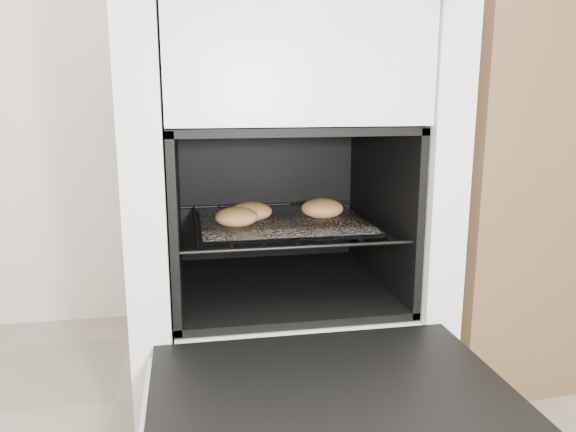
% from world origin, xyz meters
% --- Properties ---
extents(stove, '(0.65, 0.73, 1.00)m').
position_xyz_m(stove, '(0.06, 1.14, 0.49)').
color(stove, white).
rests_on(stove, ground).
extents(oven_door, '(0.59, 0.46, 0.04)m').
position_xyz_m(oven_door, '(0.06, 0.59, 0.22)').
color(oven_door, black).
rests_on(oven_door, stove).
extents(oven_rack, '(0.47, 0.46, 0.01)m').
position_xyz_m(oven_rack, '(0.06, 1.07, 0.40)').
color(oven_rack, black).
rests_on(oven_rack, stove).
extents(foil_sheet, '(0.37, 0.33, 0.01)m').
position_xyz_m(foil_sheet, '(0.06, 1.04, 0.41)').
color(foil_sheet, white).
rests_on(foil_sheet, oven_rack).
extents(baked_rolls, '(0.33, 0.18, 0.04)m').
position_xyz_m(baked_rolls, '(0.04, 1.04, 0.43)').
color(baked_rolls, '#BD824B').
rests_on(baked_rolls, foil_sheet).
extents(counter, '(1.01, 0.71, 0.97)m').
position_xyz_m(counter, '(0.90, 1.22, 0.49)').
color(counter, brown).
rests_on(counter, ground).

